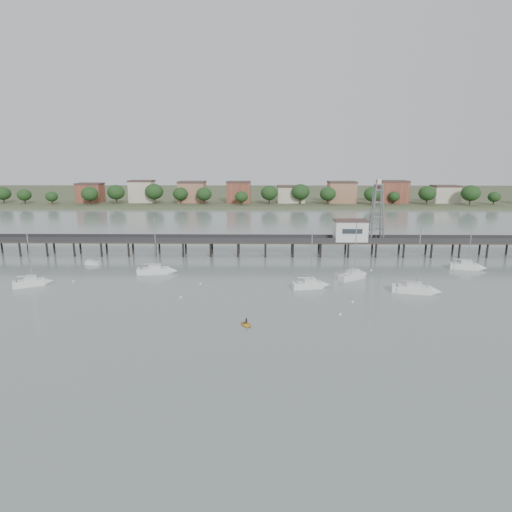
{
  "coord_description": "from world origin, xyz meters",
  "views": [
    {
      "loc": [
        2.61,
        -47.37,
        24.53
      ],
      "look_at": [
        1.31,
        42.0,
        4.0
      ],
      "focal_mm": 30.0,
      "sensor_mm": 36.0,
      "label": 1
    }
  ],
  "objects": [
    {
      "name": "sailboat_b",
      "position": [
        -19.43,
        42.11,
        0.64
      ],
      "size": [
        8.12,
        3.44,
        13.04
      ],
      "rotation": [
        0.0,
        0.0,
        0.15
      ],
      "color": "silver",
      "rests_on": "ground"
    },
    {
      "name": "far_shore",
      "position": [
        0.36,
        239.58,
        0.95
      ],
      "size": [
        500.0,
        170.0,
        10.4
      ],
      "color": "#475133",
      "rests_on": "ground"
    },
    {
      "name": "pier",
      "position": [
        0.0,
        60.0,
        3.79
      ],
      "size": [
        150.0,
        5.0,
        5.5
      ],
      "color": "#2D2823",
      "rests_on": "ground"
    },
    {
      "name": "dinghy_occupant",
      "position": [
        0.29,
        12.62,
        0.0
      ],
      "size": [
        0.48,
        1.08,
        0.25
      ],
      "primitive_type": "imported",
      "rotation": [
        0.0,
        0.0,
        3.24
      ],
      "color": "black",
      "rests_on": "ground"
    },
    {
      "name": "lattice_tower",
      "position": [
        31.5,
        60.0,
        11.1
      ],
      "size": [
        3.2,
        3.2,
        15.5
      ],
      "color": "slate",
      "rests_on": "ground"
    },
    {
      "name": "ground_plane",
      "position": [
        0.0,
        0.0,
        0.0
      ],
      "size": [
        500.0,
        500.0,
        0.0
      ],
      "primitive_type": "plane",
      "color": "slate",
      "rests_on": "ground"
    },
    {
      "name": "sailboat_e",
      "position": [
        49.69,
        46.56,
        0.65
      ],
      "size": [
        7.36,
        3.64,
        11.8
      ],
      "rotation": [
        0.0,
        0.0,
        -0.23
      ],
      "color": "silver",
      "rests_on": "ground"
    },
    {
      "name": "pier_building",
      "position": [
        25.0,
        60.0,
        6.67
      ],
      "size": [
        8.4,
        5.4,
        5.3
      ],
      "color": "silver",
      "rests_on": "ground"
    },
    {
      "name": "white_tender",
      "position": [
        -37.4,
        49.81,
        0.4
      ],
      "size": [
        3.55,
        2.04,
        1.3
      ],
      "rotation": [
        0.0,
        0.0,
        -0.2
      ],
      "color": "silver",
      "rests_on": "ground"
    },
    {
      "name": "sailboat_a",
      "position": [
        -41.96,
        32.87,
        0.65
      ],
      "size": [
        6.69,
        5.09,
        11.14
      ],
      "rotation": [
        0.0,
        0.0,
        0.54
      ],
      "color": "silver",
      "rests_on": "ground"
    },
    {
      "name": "sailboat_c",
      "position": [
        22.33,
        39.01,
        0.65
      ],
      "size": [
        7.19,
        6.18,
        12.29
      ],
      "rotation": [
        0.0,
        0.0,
        0.65
      ],
      "color": "silver",
      "rests_on": "ground"
    },
    {
      "name": "yellow_dinghy",
      "position": [
        0.29,
        12.62,
        0.0
      ],
      "size": [
        1.7,
        1.32,
        2.38
      ],
      "primitive_type": "imported",
      "rotation": [
        0.0,
        0.0,
        0.56
      ],
      "color": "yellow",
      "rests_on": "ground"
    },
    {
      "name": "sailboat_f",
      "position": [
        12.62,
        31.92,
        0.65
      ],
      "size": [
        7.11,
        3.45,
        11.45
      ],
      "rotation": [
        0.0,
        0.0,
        0.22
      ],
      "color": "silver",
      "rests_on": "ground"
    },
    {
      "name": "sailboat_d",
      "position": [
        32.12,
        28.99,
        0.64
      ],
      "size": [
        8.42,
        4.16,
        13.38
      ],
      "rotation": [
        0.0,
        0.0,
        -0.23
      ],
      "color": "silver",
      "rests_on": "ground"
    },
    {
      "name": "mooring_buoys",
      "position": [
        7.26,
        28.92,
        0.08
      ],
      "size": [
        83.96,
        28.42,
        0.39
      ],
      "color": "#F2EABC",
      "rests_on": "ground"
    }
  ]
}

